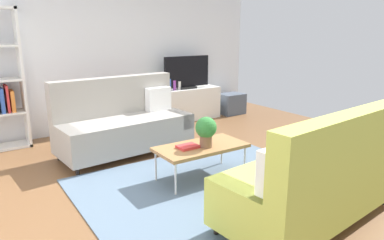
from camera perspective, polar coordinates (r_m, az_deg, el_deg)
name	(u,v)px	position (r m, az deg, el deg)	size (l,w,h in m)	color
ground_plane	(185,177)	(4.45, -1.12, -9.15)	(7.68, 7.68, 0.00)	brown
wall_far	(100,49)	(6.63, -14.54, 11.06)	(6.40, 0.12, 2.90)	silver
area_rug	(207,184)	(4.24, 2.46, -10.29)	(2.90, 2.20, 0.01)	slate
couch_beige	(124,123)	(5.28, -10.94, -0.54)	(1.96, 1.00, 1.10)	gray
couch_green	(316,178)	(3.49, 19.28, -8.87)	(1.97, 1.02, 1.10)	#C1CC51
coffee_table	(201,148)	(4.28, 1.48, -4.49)	(1.10, 0.56, 0.42)	#9E7042
tv_console	(186,104)	(7.16, -0.91, 2.58)	(1.40, 0.44, 0.64)	silver
tv	(187,73)	(7.05, -0.84, 7.60)	(1.00, 0.20, 0.64)	black
storage_trunk	(231,104)	(7.74, 6.37, 2.63)	(0.52, 0.40, 0.44)	#4C5666
potted_plant	(206,130)	(4.16, 2.27, -1.57)	(0.25, 0.25, 0.37)	brown
table_book_0	(188,147)	(4.18, -0.69, -4.30)	(0.24, 0.18, 0.03)	red
vase_0	(159,86)	(6.84, -5.26, 5.50)	(0.12, 0.12, 0.19)	#33B29E
bottle_0	(170,85)	(6.85, -3.61, 5.70)	(0.05, 0.05, 0.23)	#3359B2
bottle_1	(174,85)	(6.90, -2.85, 5.61)	(0.06, 0.06, 0.19)	purple
bottle_2	(179,85)	(6.96, -2.05, 5.59)	(0.06, 0.06, 0.16)	silver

